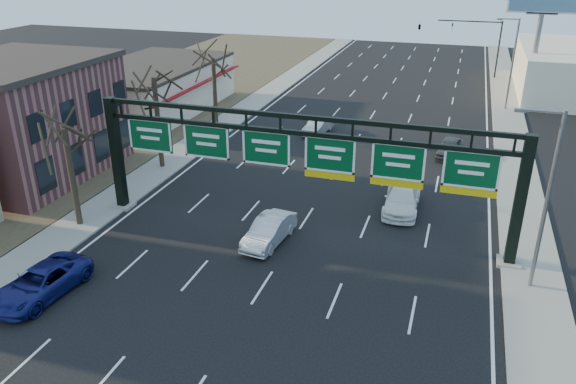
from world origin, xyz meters
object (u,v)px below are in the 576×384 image
(car_white_wagon, at_px, (402,199))
(sign_gantry, at_px, (300,159))
(car_silver_sedan, at_px, (269,231))
(car_blue_suv, at_px, (41,283))

(car_white_wagon, bearing_deg, sign_gantry, -138.03)
(car_silver_sedan, bearing_deg, car_white_wagon, 51.51)
(sign_gantry, distance_m, car_silver_sedan, 4.41)
(car_silver_sedan, height_order, car_white_wagon, car_white_wagon)
(sign_gantry, height_order, car_white_wagon, sign_gantry)
(car_blue_suv, height_order, car_silver_sedan, car_silver_sedan)
(car_blue_suv, xyz_separation_m, car_white_wagon, (15.29, 14.88, 0.04))
(car_silver_sedan, bearing_deg, car_blue_suv, -129.96)
(sign_gantry, bearing_deg, car_white_wagon, 43.75)
(car_blue_suv, bearing_deg, car_white_wagon, 50.26)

